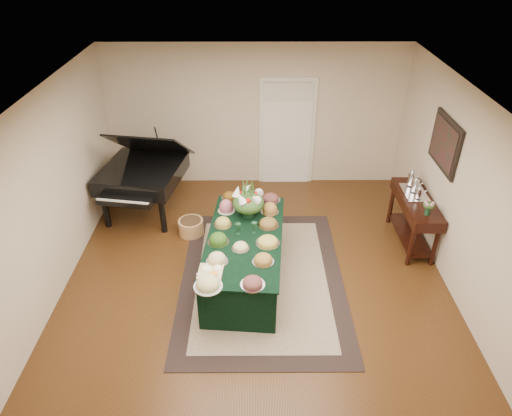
{
  "coord_description": "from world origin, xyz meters",
  "views": [
    {
      "loc": [
        -0.03,
        -5.09,
        4.48
      ],
      "look_at": [
        0.0,
        0.3,
        1.05
      ],
      "focal_mm": 32.0,
      "sensor_mm": 36.0,
      "label": 1
    }
  ],
  "objects_px": {
    "grand_piano": "(142,173)",
    "mahogany_sideboard": "(415,209)",
    "floral_centerpiece": "(248,199)",
    "buffet_table": "(245,258)"
  },
  "relations": [
    {
      "from": "floral_centerpiece",
      "to": "mahogany_sideboard",
      "type": "relative_size",
      "value": 0.35
    },
    {
      "from": "floral_centerpiece",
      "to": "grand_piano",
      "type": "relative_size",
      "value": 0.28
    },
    {
      "from": "floral_centerpiece",
      "to": "mahogany_sideboard",
      "type": "xyz_separation_m",
      "value": [
        2.61,
        0.32,
        -0.37
      ]
    },
    {
      "from": "buffet_table",
      "to": "floral_centerpiece",
      "type": "height_order",
      "value": "floral_centerpiece"
    },
    {
      "from": "grand_piano",
      "to": "mahogany_sideboard",
      "type": "height_order",
      "value": "grand_piano"
    },
    {
      "from": "grand_piano",
      "to": "mahogany_sideboard",
      "type": "relative_size",
      "value": 1.26
    },
    {
      "from": "floral_centerpiece",
      "to": "buffet_table",
      "type": "bearing_deg",
      "value": -95.1
    },
    {
      "from": "floral_centerpiece",
      "to": "mahogany_sideboard",
      "type": "height_order",
      "value": "floral_centerpiece"
    },
    {
      "from": "buffet_table",
      "to": "mahogany_sideboard",
      "type": "xyz_separation_m",
      "value": [
        2.66,
        0.87,
        0.27
      ]
    },
    {
      "from": "buffet_table",
      "to": "mahogany_sideboard",
      "type": "height_order",
      "value": "mahogany_sideboard"
    }
  ]
}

